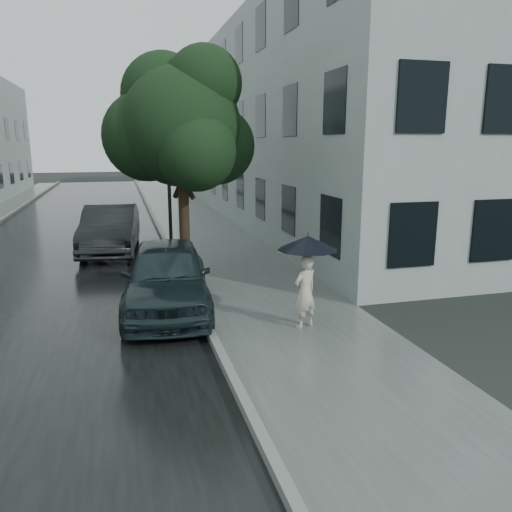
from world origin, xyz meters
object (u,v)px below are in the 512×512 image
object	(u,v)px
pedestrian	(305,292)
car_near	(167,276)
lamp_post	(164,170)
car_far	(110,229)
street_tree	(181,125)

from	to	relation	value
pedestrian	car_near	world-z (taller)	car_near
lamp_post	car_far	bearing A→B (deg)	-174.95
street_tree	car_near	size ratio (longest dim) A/B	1.34
street_tree	car_near	distance (m)	4.41
pedestrian	car_near	distance (m)	3.13
pedestrian	lamp_post	bearing A→B (deg)	-100.75
street_tree	lamp_post	size ratio (longest dim) A/B	1.27
car_near	car_far	world-z (taller)	car_far
car_far	lamp_post	bearing A→B (deg)	3.66
pedestrian	lamp_post	xyz separation A→B (m)	(-1.96, 8.47, 2.00)
street_tree	car_far	xyz separation A→B (m)	(-2.02, 3.91, -3.31)
pedestrian	car_far	bearing A→B (deg)	-89.59
pedestrian	street_tree	world-z (taller)	street_tree
pedestrian	car_near	bearing A→B (deg)	-59.16
lamp_post	car_far	world-z (taller)	lamp_post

